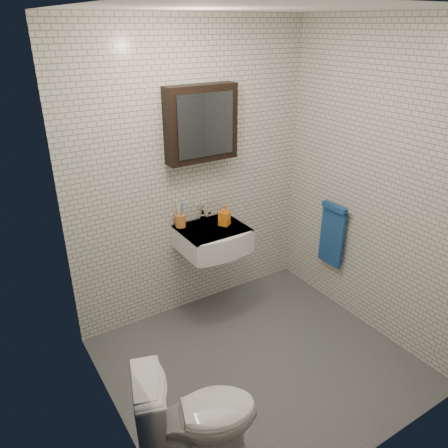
% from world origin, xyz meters
% --- Properties ---
extents(ground, '(2.20, 2.00, 0.01)m').
position_xyz_m(ground, '(0.00, 0.00, 0.01)').
color(ground, '#4B4E52').
rests_on(ground, ground).
extents(room_shell, '(2.22, 2.02, 2.51)m').
position_xyz_m(room_shell, '(0.00, 0.00, 1.47)').
color(room_shell, silver).
rests_on(room_shell, ground).
extents(washbasin, '(0.55, 0.50, 0.20)m').
position_xyz_m(washbasin, '(0.05, 0.73, 0.76)').
color(washbasin, white).
rests_on(washbasin, room_shell).
extents(faucet, '(0.06, 0.20, 0.15)m').
position_xyz_m(faucet, '(0.05, 0.93, 0.92)').
color(faucet, silver).
rests_on(faucet, washbasin).
extents(mirror_cabinet, '(0.60, 0.15, 0.60)m').
position_xyz_m(mirror_cabinet, '(0.05, 0.93, 1.70)').
color(mirror_cabinet, black).
rests_on(mirror_cabinet, room_shell).
extents(towel_rail, '(0.09, 0.30, 0.58)m').
position_xyz_m(towel_rail, '(1.04, 0.35, 0.72)').
color(towel_rail, silver).
rests_on(towel_rail, room_shell).
extents(toothbrush_cup, '(0.10, 0.10, 0.24)m').
position_xyz_m(toothbrush_cup, '(-0.16, 0.94, 0.91)').
color(toothbrush_cup, '#CC7133').
rests_on(toothbrush_cup, washbasin).
extents(soap_bottle, '(0.12, 0.12, 0.19)m').
position_xyz_m(soap_bottle, '(0.17, 0.77, 0.94)').
color(soap_bottle, '#FF501A').
rests_on(soap_bottle, washbasin).
extents(toilet, '(0.79, 0.59, 0.71)m').
position_xyz_m(toilet, '(-0.80, -0.47, 0.36)').
color(toilet, white).
rests_on(toilet, ground).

